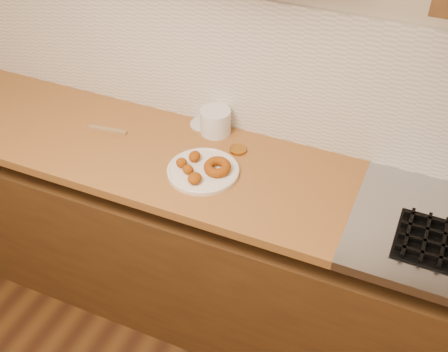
% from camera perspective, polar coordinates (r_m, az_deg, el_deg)
% --- Properties ---
extents(wall_back, '(4.00, 0.02, 2.70)m').
position_cam_1_polar(wall_back, '(2.26, 4.00, 14.03)').
color(wall_back, tan).
rests_on(wall_back, ground).
extents(base_cabinet, '(3.60, 0.60, 0.77)m').
position_cam_1_polar(base_cabinet, '(2.61, 0.63, -8.29)').
color(base_cabinet, '#4E2F13').
rests_on(base_cabinet, floor).
extents(butcher_block, '(2.30, 0.62, 0.04)m').
position_cam_1_polar(butcher_block, '(2.54, -12.94, 3.85)').
color(butcher_block, '#9C6627').
rests_on(butcher_block, base_cabinet).
extents(backsplash, '(3.60, 0.02, 0.60)m').
position_cam_1_polar(backsplash, '(2.32, 3.73, 10.56)').
color(backsplash, beige).
rests_on(backsplash, wall_back).
extents(donut_plate, '(0.29, 0.29, 0.02)m').
position_cam_1_polar(donut_plate, '(2.24, -2.13, 0.52)').
color(donut_plate, silver).
rests_on(donut_plate, butcher_block).
extents(ring_donut, '(0.13, 0.14, 0.05)m').
position_cam_1_polar(ring_donut, '(2.22, -0.70, 0.93)').
color(ring_donut, '#9E4F0E').
rests_on(ring_donut, donut_plate).
extents(fried_dough_chunks, '(0.15, 0.19, 0.05)m').
position_cam_1_polar(fried_dough_chunks, '(2.22, -3.40, 0.89)').
color(fried_dough_chunks, '#9E4F0E').
rests_on(fried_dough_chunks, donut_plate).
extents(plastic_tub, '(0.13, 0.13, 0.11)m').
position_cam_1_polar(plastic_tub, '(2.44, -0.87, 5.56)').
color(plastic_tub, silver).
rests_on(plastic_tub, butcher_block).
extents(tub_lid, '(0.15, 0.15, 0.01)m').
position_cam_1_polar(tub_lid, '(2.52, -2.10, 5.29)').
color(tub_lid, silver).
rests_on(tub_lid, butcher_block).
extents(brass_jar_lid, '(0.09, 0.09, 0.01)m').
position_cam_1_polar(brass_jar_lid, '(2.36, 1.44, 2.67)').
color(brass_jar_lid, '#9C611D').
rests_on(brass_jar_lid, butcher_block).
extents(wooden_utensil, '(0.18, 0.05, 0.01)m').
position_cam_1_polar(wooden_utensil, '(2.52, -11.74, 4.60)').
color(wooden_utensil, olive).
rests_on(wooden_utensil, butcher_block).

